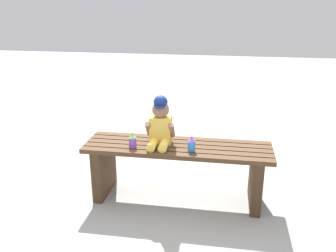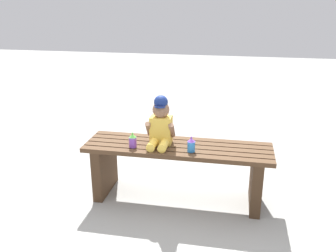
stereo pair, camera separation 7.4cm
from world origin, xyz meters
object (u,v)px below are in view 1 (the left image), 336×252
at_px(child_figure, 160,124).
at_px(sippy_cup_left, 133,141).
at_px(sippy_cup_right, 192,144).
at_px(park_bench, 177,164).

bearing_deg(child_figure, sippy_cup_left, -152.78).
relative_size(sippy_cup_left, sippy_cup_right, 1.00).
distance_m(child_figure, sippy_cup_right, 0.31).
relative_size(park_bench, child_figure, 3.73).
bearing_deg(sippy_cup_right, child_figure, 158.19).
xyz_separation_m(child_figure, sippy_cup_right, (0.26, -0.11, -0.12)).
height_order(park_bench, sippy_cup_right, sippy_cup_right).
bearing_deg(child_figure, sippy_cup_right, -21.81).
height_order(sippy_cup_left, sippy_cup_right, same).
height_order(park_bench, sippy_cup_left, sippy_cup_left).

